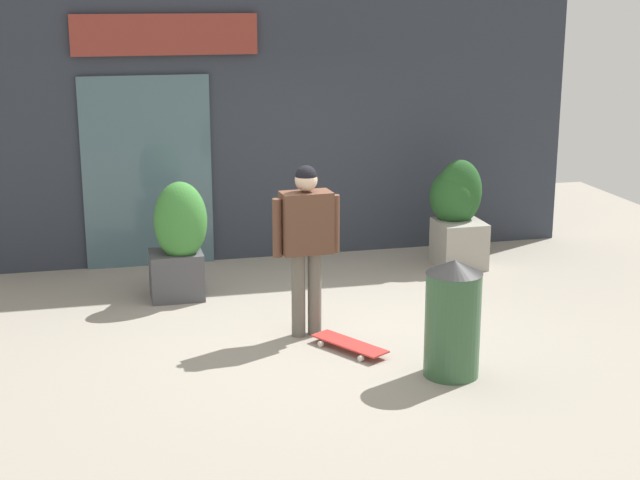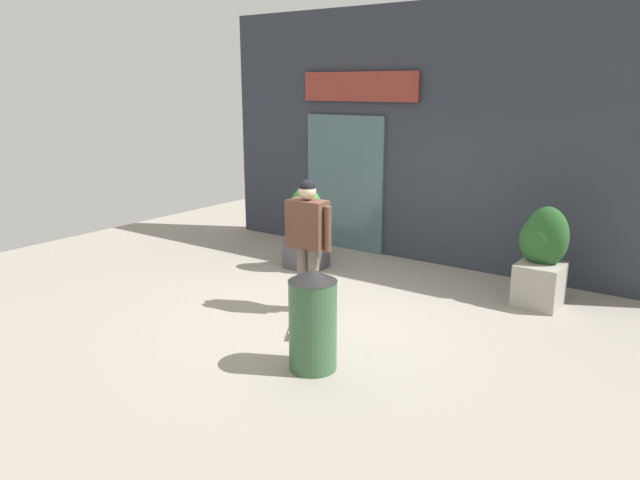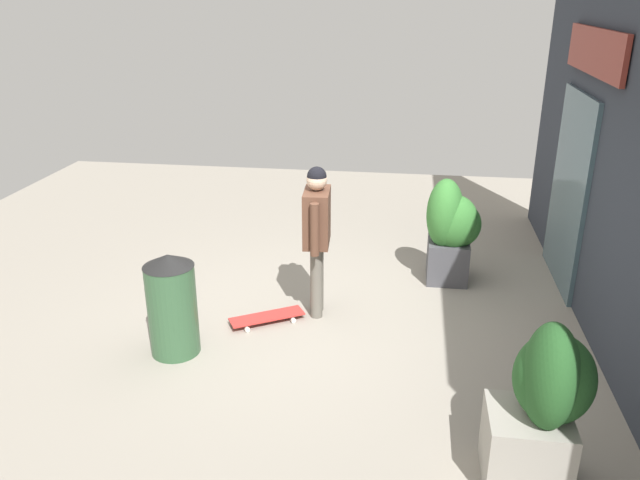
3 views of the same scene
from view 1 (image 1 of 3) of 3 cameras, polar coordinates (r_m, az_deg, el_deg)
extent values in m
plane|color=gray|center=(9.32, 0.24, -5.28)|extent=(12.00, 12.00, 0.00)
cube|color=#2D333D|center=(11.52, -3.09, 8.59)|extent=(7.53, 0.25, 3.91)
cube|color=#47606B|center=(11.32, -10.28, 4.00)|extent=(1.49, 0.06, 2.25)
cube|color=maroon|center=(11.14, -9.25, 12.03)|extent=(2.10, 0.05, 0.46)
cylinder|color=#666056|center=(9.03, -0.32, -3.20)|extent=(0.13, 0.13, 0.82)
cylinder|color=#666056|center=(8.99, -1.30, -3.30)|extent=(0.13, 0.13, 0.82)
cube|color=brown|center=(8.82, -0.83, 1.06)|extent=(0.48, 0.29, 0.58)
cylinder|color=brown|center=(8.91, 0.89, 0.99)|extent=(0.09, 0.09, 0.55)
cylinder|color=brown|center=(8.75, -2.57, 0.72)|extent=(0.09, 0.09, 0.55)
sphere|color=beige|center=(8.73, -0.84, 3.60)|extent=(0.21, 0.21, 0.21)
sphere|color=black|center=(8.72, -0.84, 3.84)|extent=(0.20, 0.20, 0.20)
cube|color=red|center=(8.74, 1.77, -6.20)|extent=(0.59, 0.79, 0.02)
cylinder|color=silver|center=(8.68, 3.54, -6.67)|extent=(0.05, 0.06, 0.05)
cylinder|color=silver|center=(8.51, 2.45, -7.09)|extent=(0.05, 0.06, 0.05)
cylinder|color=silver|center=(9.00, 1.13, -5.84)|extent=(0.05, 0.06, 0.05)
cylinder|color=silver|center=(8.84, 0.04, -6.23)|extent=(0.05, 0.06, 0.05)
cube|color=gray|center=(11.39, 8.31, -0.23)|extent=(0.54, 0.57, 0.55)
ellipsoid|color=#235123|center=(11.33, 8.33, 2.83)|extent=(0.55, 0.37, 0.78)
ellipsoid|color=#235123|center=(11.36, 7.93, 2.60)|extent=(0.54, 0.55, 0.65)
cube|color=#47474C|center=(10.25, -8.57, -2.08)|extent=(0.55, 0.48, 0.50)
ellipsoid|color=#387A33|center=(10.15, -8.17, 0.84)|extent=(0.46, 0.55, 0.64)
ellipsoid|color=#387A33|center=(10.02, -8.34, 1.14)|extent=(0.55, 0.43, 0.83)
ellipsoid|color=#387A33|center=(10.22, -8.35, 0.69)|extent=(0.42, 0.50, 0.54)
cylinder|color=#335938|center=(8.15, 7.92, -5.04)|extent=(0.47, 0.47, 0.91)
cone|color=black|center=(7.99, 8.05, -1.59)|extent=(0.48, 0.48, 0.12)
camera|label=2|loc=(6.69, 52.44, 4.89)|focal=33.77mm
camera|label=3|loc=(12.21, 27.78, 13.53)|focal=35.43mm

